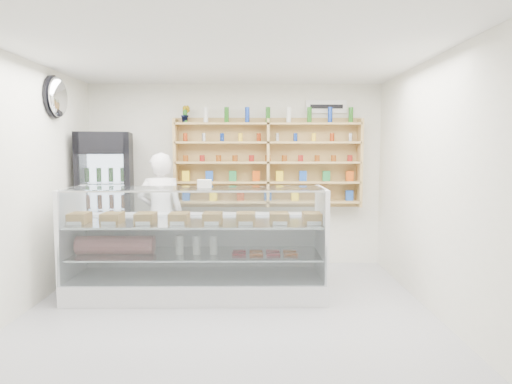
{
  "coord_description": "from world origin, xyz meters",
  "views": [
    {
      "loc": [
        0.27,
        -4.6,
        1.8
      ],
      "look_at": [
        0.31,
        0.9,
        1.28
      ],
      "focal_mm": 32.0,
      "sensor_mm": 36.0,
      "label": 1
    }
  ],
  "objects": [
    {
      "name": "room",
      "position": [
        0.0,
        0.0,
        1.4
      ],
      "size": [
        5.0,
        5.0,
        5.0
      ],
      "color": "#9A9B9F",
      "rests_on": "ground"
    },
    {
      "name": "display_counter",
      "position": [
        -0.41,
        0.89,
        0.37
      ],
      "size": [
        3.09,
        0.92,
        1.34
      ],
      "color": "white",
      "rests_on": "floor"
    },
    {
      "name": "shop_worker",
      "position": [
        -1.03,
        1.8,
        0.88
      ],
      "size": [
        0.7,
        0.53,
        1.75
      ],
      "primitive_type": "imported",
      "rotation": [
        0.0,
        0.0,
        3.32
      ],
      "color": "white",
      "rests_on": "floor"
    },
    {
      "name": "drinks_cooler",
      "position": [
        -1.85,
        1.95,
        1.02
      ],
      "size": [
        0.85,
        0.83,
        2.04
      ],
      "rotation": [
        0.0,
        0.0,
        0.18
      ],
      "color": "black",
      "rests_on": "floor"
    },
    {
      "name": "wall_shelving",
      "position": [
        0.5,
        2.34,
        1.59
      ],
      "size": [
        2.84,
        0.28,
        1.33
      ],
      "color": "tan",
      "rests_on": "back_wall"
    },
    {
      "name": "potted_plant",
      "position": [
        -0.74,
        2.34,
        2.32
      ],
      "size": [
        0.17,
        0.15,
        0.26
      ],
      "primitive_type": "imported",
      "rotation": [
        0.0,
        0.0,
        -0.31
      ],
      "color": "#1E6626",
      "rests_on": "wall_shelving"
    },
    {
      "name": "security_mirror",
      "position": [
        -2.17,
        1.2,
        2.45
      ],
      "size": [
        0.15,
        0.5,
        0.5
      ],
      "primitive_type": "ellipsoid",
      "color": "silver",
      "rests_on": "left_wall"
    },
    {
      "name": "wall_sign",
      "position": [
        1.4,
        2.47,
        2.45
      ],
      "size": [
        0.62,
        0.03,
        0.2
      ],
      "primitive_type": "cube",
      "color": "white",
      "rests_on": "back_wall"
    }
  ]
}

